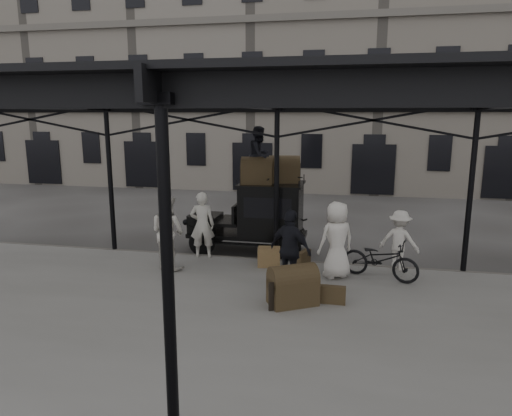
{
  "coord_description": "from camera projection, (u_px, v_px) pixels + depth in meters",
  "views": [
    {
      "loc": [
        1.91,
        -10.3,
        4.19
      ],
      "look_at": [
        -0.5,
        1.6,
        1.7
      ],
      "focal_mm": 32.0,
      "sensor_mm": 36.0,
      "label": 1
    }
  ],
  "objects": [
    {
      "name": "suitcase_upright",
      "position": [
        303.0,
        259.0,
        12.27
      ],
      "size": [
        0.36,
        0.61,
        0.45
      ],
      "primitive_type": "cube",
      "rotation": [
        0.0,
        0.0,
        -0.37
      ],
      "color": "#42331E",
      "rests_on": "platform"
    },
    {
      "name": "wicker_hamper",
      "position": [
        269.0,
        257.0,
        12.38
      ],
      "size": [
        0.66,
        0.53,
        0.5
      ],
      "primitive_type": "cube",
      "rotation": [
        0.0,
        0.0,
        0.14
      ],
      "color": "olive",
      "rests_on": "platform"
    },
    {
      "name": "porter_centre",
      "position": [
        337.0,
        240.0,
        11.39
      ],
      "size": [
        1.13,
        1.03,
        1.94
      ],
      "primitive_type": "imported",
      "rotation": [
        0.0,
        0.0,
        3.7
      ],
      "color": "silver",
      "rests_on": "platform"
    },
    {
      "name": "suitcase_flat",
      "position": [
        332.0,
        295.0,
        9.91
      ],
      "size": [
        0.6,
        0.16,
        0.4
      ],
      "primitive_type": "cube",
      "rotation": [
        0.0,
        0.0,
        -0.02
      ],
      "color": "#42331E",
      "rests_on": "platform"
    },
    {
      "name": "steamer_trunk_roof_near",
      "position": [
        257.0,
        173.0,
        13.45
      ],
      "size": [
        0.97,
        0.65,
        0.67
      ],
      "primitive_type": null,
      "rotation": [
        0.0,
        0.0,
        0.11
      ],
      "color": "#42331E",
      "rests_on": "taxi"
    },
    {
      "name": "platform",
      "position": [
        245.0,
        323.0,
        9.17
      ],
      "size": [
        28.0,
        8.0,
        0.15
      ],
      "primitive_type": "cube",
      "color": "slate",
      "rests_on": "ground"
    },
    {
      "name": "porter_official",
      "position": [
        291.0,
        250.0,
        10.65
      ],
      "size": [
        1.2,
        0.94,
        1.9
      ],
      "primitive_type": "imported",
      "rotation": [
        0.0,
        0.0,
        2.65
      ],
      "color": "black",
      "rests_on": "platform"
    },
    {
      "name": "building_frontage",
      "position": [
        319.0,
        66.0,
        26.98
      ],
      "size": [
        64.0,
        8.0,
        14.0
      ],
      "primitive_type": "cube",
      "color": "slate",
      "rests_on": "ground"
    },
    {
      "name": "porter_midleft",
      "position": [
        168.0,
        232.0,
        12.08
      ],
      "size": [
        1.18,
        1.07,
        1.99
      ],
      "primitive_type": "imported",
      "rotation": [
        0.0,
        0.0,
        2.75
      ],
      "color": "beige",
      "rests_on": "platform"
    },
    {
      "name": "bicycle",
      "position": [
        380.0,
        259.0,
        11.37
      ],
      "size": [
        2.04,
        1.29,
        1.01
      ],
      "primitive_type": "imported",
      "rotation": [
        0.0,
        0.0,
        1.22
      ],
      "color": "black",
      "rests_on": "platform"
    },
    {
      "name": "porter_right",
      "position": [
        399.0,
        240.0,
        12.0
      ],
      "size": [
        1.17,
        0.9,
        1.6
      ],
      "primitive_type": "imported",
      "rotation": [
        0.0,
        0.0,
        2.81
      ],
      "color": "silver",
      "rests_on": "platform"
    },
    {
      "name": "steamer_trunk_roof_far",
      "position": [
        284.0,
        171.0,
        13.73
      ],
      "size": [
        1.0,
        0.7,
        0.68
      ],
      "primitive_type": null,
      "rotation": [
        0.0,
        0.0,
        0.16
      ],
      "color": "#42331E",
      "rests_on": "taxi"
    },
    {
      "name": "porter_roof",
      "position": [
        260.0,
        155.0,
        13.48
      ],
      "size": [
        0.87,
        0.98,
        1.68
      ],
      "primitive_type": "imported",
      "rotation": [
        0.0,
        0.0,
        1.24
      ],
      "color": "black",
      "rests_on": "taxi"
    },
    {
      "name": "ground",
      "position": [
        263.0,
        290.0,
        11.11
      ],
      "size": [
        120.0,
        120.0,
        0.0
      ],
      "primitive_type": "plane",
      "color": "#383533",
      "rests_on": "ground"
    },
    {
      "name": "steamer_trunk_platform",
      "position": [
        293.0,
        288.0,
        9.85
      ],
      "size": [
        1.18,
        1.04,
        0.74
      ],
      "primitive_type": null,
      "rotation": [
        0.0,
        0.0,
        0.52
      ],
      "color": "#42331E",
      "rests_on": "platform"
    },
    {
      "name": "taxi",
      "position": [
        261.0,
        214.0,
        13.93
      ],
      "size": [
        3.65,
        1.55,
        2.18
      ],
      "color": "black",
      "rests_on": "ground"
    },
    {
      "name": "porter_left",
      "position": [
        202.0,
        225.0,
        13.02
      ],
      "size": [
        0.78,
        0.59,
        1.91
      ],
      "primitive_type": "imported",
      "rotation": [
        0.0,
        0.0,
        3.36
      ],
      "color": "beige",
      "rests_on": "platform"
    },
    {
      "name": "canopy",
      "position": [
        247.0,
        93.0,
        8.53
      ],
      "size": [
        22.5,
        9.0,
        4.74
      ],
      "color": "black",
      "rests_on": "ground"
    }
  ]
}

